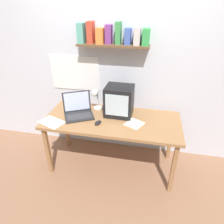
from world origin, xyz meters
The scene contains 10 objects.
ground_plane centered at (0.00, 0.00, 0.00)m, with size 12.00×12.00×0.00m, color #92664B.
back_wall centered at (0.00, 0.48, 1.31)m, with size 5.60×0.24×2.60m.
corner_desk centered at (0.00, 0.00, 0.68)m, with size 1.65×0.71×0.74m.
crt_monitor centered at (0.06, 0.14, 0.92)m, with size 0.34×0.31×0.37m.
laptop centered at (-0.44, 0.03, 0.80)m, with size 0.45×0.44×0.27m.
desk_lamp centered at (-0.26, 0.20, 0.94)m, with size 0.13×0.16×0.30m.
juice_glass centered at (-0.61, 0.22, 0.79)m, with size 0.07×0.07×0.13m.
computer_mouse centered at (-0.14, -0.14, 0.75)m, with size 0.09×0.12×0.03m.
printed_handout centered at (0.28, -0.05, 0.74)m, with size 0.25×0.26×0.00m.
loose_paper_near_laptop centered at (-0.69, -0.21, 0.74)m, with size 0.35×0.29×0.00m.
Camera 1 is at (0.42, -2.04, 2.00)m, focal length 32.00 mm.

